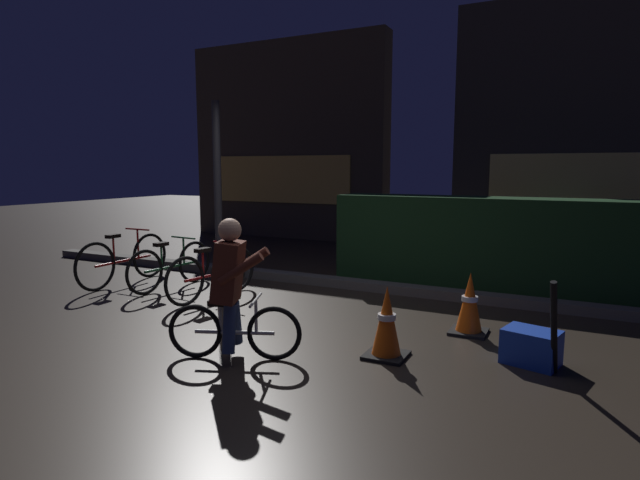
% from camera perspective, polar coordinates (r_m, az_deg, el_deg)
% --- Properties ---
extents(ground_plane, '(40.00, 40.00, 0.00)m').
position_cam_1_polar(ground_plane, '(5.32, -4.92, -10.33)').
color(ground_plane, '#2D261E').
extents(sidewalk_curb, '(12.00, 0.24, 0.12)m').
position_cam_1_polar(sidewalk_curb, '(7.20, 4.32, -4.94)').
color(sidewalk_curb, '#56544F').
rests_on(sidewalk_curb, ground).
extents(hedge_row, '(4.80, 0.70, 1.27)m').
position_cam_1_polar(hedge_row, '(7.51, 19.87, -0.41)').
color(hedge_row, '#19381C').
rests_on(hedge_row, ground).
extents(storefront_left, '(5.01, 0.54, 4.61)m').
position_cam_1_polar(storefront_left, '(12.51, -3.65, 10.84)').
color(storefront_left, '#42382D').
rests_on(storefront_left, ground).
extents(storefront_right, '(5.16, 0.54, 4.99)m').
position_cam_1_polar(storefront_right, '(11.52, 27.77, 11.14)').
color(storefront_right, '#383330').
rests_on(storefront_right, ground).
extents(street_post, '(0.10, 0.10, 2.53)m').
position_cam_1_polar(street_post, '(6.97, -11.24, 4.53)').
color(street_post, '#2D2D33').
rests_on(street_post, ground).
extents(parked_bike_leftmost, '(0.46, 1.69, 0.78)m').
position_cam_1_polar(parked_bike_leftmost, '(7.95, -20.89, -2.06)').
color(parked_bike_leftmost, black).
rests_on(parked_bike_leftmost, ground).
extents(parked_bike_left_mid, '(0.46, 1.51, 0.70)m').
position_cam_1_polar(parked_bike_left_mid, '(7.46, -16.20, -2.75)').
color(parked_bike_left_mid, black).
rests_on(parked_bike_left_mid, ground).
extents(parked_bike_center_left, '(0.46, 1.52, 0.71)m').
position_cam_1_polar(parked_bike_center_left, '(6.75, -11.81, -3.68)').
color(parked_bike_center_left, black).
rests_on(parked_bike_center_left, ground).
extents(traffic_cone_near, '(0.36, 0.36, 0.65)m').
position_cam_1_polar(traffic_cone_near, '(4.64, 7.40, -9.09)').
color(traffic_cone_near, black).
rests_on(traffic_cone_near, ground).
extents(traffic_cone_far, '(0.36, 0.36, 0.63)m').
position_cam_1_polar(traffic_cone_far, '(5.45, 16.24, -6.82)').
color(traffic_cone_far, black).
rests_on(traffic_cone_far, ground).
extents(blue_crate, '(0.51, 0.42, 0.30)m').
position_cam_1_polar(blue_crate, '(4.84, 22.36, -10.90)').
color(blue_crate, '#193DB7').
rests_on(blue_crate, ground).
extents(cyclist, '(1.12, 0.53, 1.25)m').
position_cam_1_polar(cyclist, '(4.56, -9.80, -5.32)').
color(cyclist, black).
rests_on(cyclist, ground).
extents(closed_umbrella, '(0.10, 0.33, 0.82)m').
position_cam_1_polar(closed_umbrella, '(4.52, 24.50, -8.92)').
color(closed_umbrella, black).
rests_on(closed_umbrella, ground).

